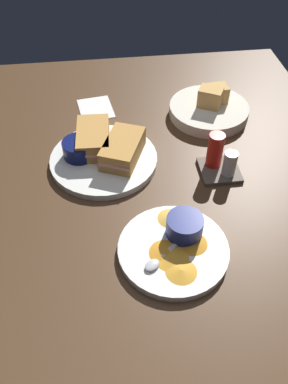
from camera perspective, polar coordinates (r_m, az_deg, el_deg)
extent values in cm
cube|color=#4C331E|center=(93.96, -2.76, 2.32)|extent=(110.00, 110.00, 3.00)
cylinder|color=white|center=(95.15, -5.79, 4.65)|extent=(25.41, 25.41, 1.60)
cube|color=#C68C42|center=(92.86, -2.95, 6.23)|extent=(14.93, 12.05, 4.80)
cube|color=#DB938E|center=(92.86, -2.95, 6.23)|extent=(14.93, 11.59, 0.80)
cube|color=#C68C42|center=(96.53, -7.30, 7.66)|extent=(13.35, 8.22, 4.80)
cube|color=#DB938E|center=(96.53, -7.30, 7.66)|extent=(13.58, 7.63, 0.80)
cylinder|color=#0C144C|center=(94.58, -9.33, 6.16)|extent=(7.62, 7.62, 4.04)
cylinder|color=black|center=(93.57, -9.45, 6.92)|extent=(6.25, 6.25, 0.60)
cube|color=silver|center=(96.67, -3.31, 6.42)|extent=(1.56, 5.56, 0.40)
ellipsoid|color=silver|center=(95.92, -6.53, 5.91)|extent=(2.63, 3.48, 0.80)
cylinder|color=white|center=(77.14, 4.21, -8.29)|extent=(21.37, 21.37, 1.60)
cylinder|color=navy|center=(77.19, 5.86, -4.91)|extent=(7.23, 7.23, 4.14)
cylinder|color=olive|center=(75.91, 5.95, -4.11)|extent=(5.92, 5.92, 0.60)
cube|color=silver|center=(76.07, 4.02, -8.03)|extent=(4.08, 4.78, 0.40)
ellipsoid|color=silver|center=(73.52, 1.17, -10.48)|extent=(3.72, 3.87, 0.80)
cone|color=orange|center=(77.11, 7.02, -7.27)|extent=(8.14, 8.14, 0.60)
cone|color=orange|center=(75.39, 3.09, -8.61)|extent=(8.56, 8.56, 0.60)
cone|color=gold|center=(74.81, 4.01, -9.31)|extent=(9.24, 9.24, 0.60)
cone|color=gold|center=(73.30, 5.37, -11.19)|extent=(8.20, 8.20, 0.60)
cone|color=gold|center=(80.69, 3.85, -3.68)|extent=(7.55, 7.55, 0.60)
cylinder|color=silver|center=(110.93, 9.27, 11.48)|extent=(21.28, 21.28, 3.00)
cube|color=tan|center=(111.18, 10.29, 13.73)|extent=(4.82, 6.30, 4.48)
cube|color=tan|center=(108.83, 9.50, 13.26)|extent=(6.72, 7.37, 5.05)
cube|color=brown|center=(94.00, 10.79, 3.09)|extent=(9.00, 9.00, 1.00)
cylinder|color=red|center=(91.87, 10.18, 5.96)|extent=(3.60, 3.60, 8.50)
cylinder|color=#B2B2B2|center=(90.85, 12.22, 4.00)|extent=(3.00, 3.00, 6.00)
cube|color=white|center=(113.59, -6.96, 11.87)|extent=(12.18, 10.49, 0.40)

